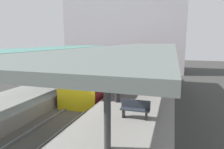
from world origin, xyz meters
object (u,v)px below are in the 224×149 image
Objects in this scene: passenger_mid_platform at (117,88)px; litter_bin at (157,85)px; commuter_train at (108,72)px; platform_bench at (135,108)px; platform_sign at (132,65)px.

litter_bin is at bearing 59.50° from passenger_mid_platform.
commuter_train is 6.91m from passenger_mid_platform.
commuter_train reaches higher than litter_bin.
platform_bench is (4.18, -8.50, -0.26)m from commuter_train.
platform_sign reaches higher than litter_bin.
passenger_mid_platform reaches higher than platform_bench.
platform_bench is 1.75× the size of litter_bin.
passenger_mid_platform is at bearing 125.04° from platform_bench.
passenger_mid_platform is at bearing -87.29° from platform_sign.
commuter_train is at bearing 112.86° from passenger_mid_platform.
platform_sign is 2.76× the size of litter_bin.
commuter_train reaches higher than platform_bench.
platform_sign is (2.42, -0.81, 0.90)m from commuter_train.
commuter_train is 9.49× the size of platform_bench.
litter_bin is at bearing -31.27° from commuter_train.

